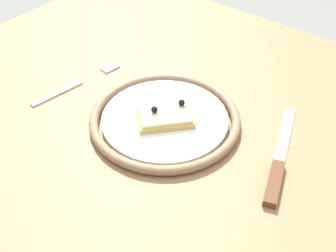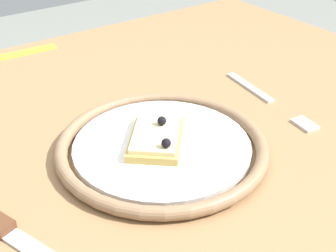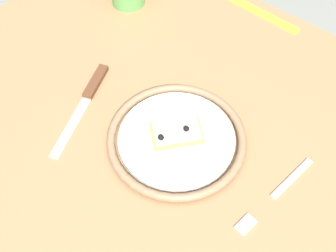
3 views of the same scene
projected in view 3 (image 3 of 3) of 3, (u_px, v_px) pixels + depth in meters
name	position (u px, v px, depth m)	size (l,w,h in m)	color
dining_table	(168.00, 160.00, 0.95)	(1.11, 0.91, 0.76)	#936D47
plate	(176.00, 139.00, 0.87)	(0.27, 0.27, 0.02)	white
pizza_slice_near	(176.00, 132.00, 0.86)	(0.11, 0.11, 0.03)	tan
knife	(89.00, 93.00, 0.94)	(0.10, 0.23, 0.01)	silver
fork	(275.00, 195.00, 0.81)	(0.05, 0.20, 0.00)	silver
measuring_tape	(243.00, 4.00, 1.11)	(0.31, 0.02, 0.00)	yellow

